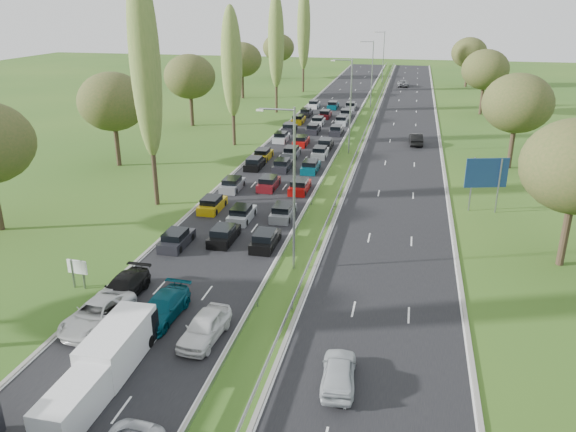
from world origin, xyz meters
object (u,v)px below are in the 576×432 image
Objects in this scene: near_car_2 at (97,314)px; white_van_front at (78,400)px; white_van_rear at (121,342)px; direction_sign at (486,175)px; near_car_3 at (123,288)px; info_sign at (78,270)px.

white_van_front is (3.39, -7.54, 0.17)m from near_car_2.
direction_sign reaches higher than white_van_rear.
direction_sign is at bearing 51.08° from near_car_2.
direction_sign reaches higher than near_car_3.
direction_sign is (28.80, 21.88, 2.20)m from info_sign.
info_sign is at bearing 137.56° from near_car_2.
near_car_3 is (-0.08, 3.46, -0.03)m from near_car_2.
near_car_3 is 1.09× the size of white_van_front.
near_car_2 is at bearing -47.43° from info_sign.
direction_sign reaches higher than near_car_2.
white_van_rear is (3.29, -6.44, 0.39)m from near_car_3.
white_van_rear is 36.35m from direction_sign.
info_sign is (-6.98, 7.09, 0.22)m from white_van_rear.
near_car_2 reaches higher than near_car_3.
white_van_rear is at bearing -45.45° from info_sign.
direction_sign is (25.11, 22.53, 2.81)m from near_car_3.
white_van_rear reaches higher than white_van_front.
white_van_front is 4.57m from white_van_rear.
near_car_2 is 5.61m from info_sign.
white_van_front is 2.22× the size of info_sign.
white_van_rear reaches higher than near_car_2.
white_van_rear is (-0.18, 4.56, 0.19)m from white_van_front.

